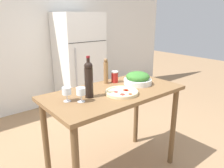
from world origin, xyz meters
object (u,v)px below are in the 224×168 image
Objects in this scene: pepper_mill at (106,71)px; salt_canister at (115,77)px; wine_glass_far at (67,92)px; refrigerator at (79,61)px; homemade_pizza at (122,92)px; wine_bottle at (89,79)px; wine_glass_near at (81,92)px; salad_bowl at (138,79)px.

pepper_mill reaches higher than salt_canister.
pepper_mill is at bearing 163.14° from salt_canister.
refrigerator is at bearing 56.17° from wine_glass_far.
pepper_mill is 0.38m from homemade_pizza.
wine_glass_near is (-0.11, -0.05, -0.08)m from wine_bottle.
refrigerator is at bearing 59.22° from wine_glass_near.
wine_bottle is 1.20× the size of homemade_pizza.
wine_bottle is at bearing -118.82° from refrigerator.
salad_bowl is (0.80, -0.03, -0.03)m from wine_glass_far.
homemade_pizza is (-0.74, -1.96, 0.11)m from refrigerator.
wine_bottle is 0.61m from salad_bowl.
pepper_mill is at bearing 19.14° from wine_glass_far.
salt_canister is at bearing 125.59° from salad_bowl.
pepper_mill reaches higher than wine_glass_near.
pepper_mill reaches higher than wine_glass_far.
homemade_pizza is at bearing -120.28° from salt_canister.
salad_bowl is 0.35m from homemade_pizza.
wine_bottle reaches higher than wine_glass_far.
refrigerator reaches higher than wine_glass_near.
refrigerator is 2.21m from wine_glass_near.
pepper_mill is at bearing 136.16° from salad_bowl.
wine_glass_far is at bearing 136.03° from wine_glass_near.
wine_glass_far is at bearing 161.95° from homemade_pizza.
wine_glass_far is (-0.20, 0.03, -0.08)m from wine_bottle.
salt_canister is (-0.55, -1.64, 0.16)m from refrigerator.
pepper_mill is 0.12m from salt_canister.
pepper_mill is 0.92× the size of salad_bowl.
refrigerator reaches higher than pepper_mill.
homemade_pizza is 2.53× the size of salt_canister.
salt_canister is at bearing -108.64° from refrigerator.
salad_bowl is at bearing 3.79° from wine_glass_near.
salt_canister is at bearing 23.52° from wine_bottle.
pepper_mill is at bearing -111.93° from refrigerator.
wine_glass_far is 0.50m from homemade_pizza.
wine_bottle is 2.97× the size of wine_glass_near.
wine_glass_near is 1.02× the size of salt_canister.
refrigerator is at bearing 69.32° from homemade_pizza.
salt_canister is at bearing 23.48° from wine_glass_near.
wine_glass_far is 0.68m from salt_canister.
refrigerator reaches higher than wine_glass_far.
salad_bowl is at bearing -102.54° from refrigerator.
refrigerator is 1.76m from pepper_mill.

